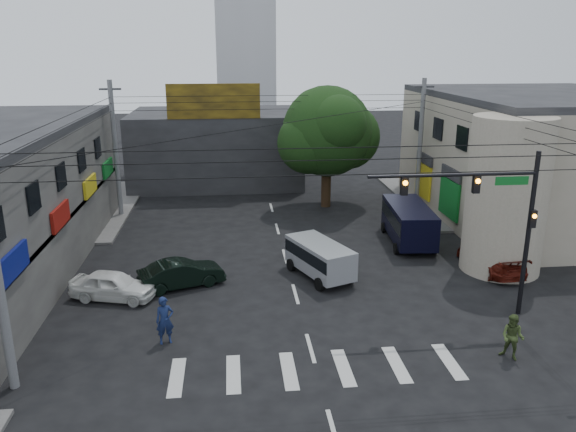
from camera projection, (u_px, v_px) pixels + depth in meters
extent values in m
plane|color=black|center=(301.00, 313.00, 24.64)|extent=(160.00, 160.00, 0.00)
cube|color=#514F4C|center=(19.00, 210.00, 39.97)|extent=(16.00, 16.00, 0.15)
cube|color=#514F4C|center=(501.00, 197.00, 43.55)|extent=(16.00, 16.00, 0.15)
cube|color=gray|center=(542.00, 159.00, 37.66)|extent=(14.00, 18.00, 8.00)
cylinder|color=gray|center=(507.00, 196.00, 28.39)|extent=(4.00, 4.00, 8.00)
cube|color=#232326|center=(217.00, 147.00, 48.13)|extent=(14.00, 10.00, 6.00)
cube|color=olive|center=(214.00, 101.00, 42.23)|extent=(7.00, 0.30, 2.60)
cylinder|color=black|center=(326.00, 177.00, 40.59)|extent=(0.70, 0.70, 4.40)
sphere|color=black|center=(327.00, 131.00, 39.64)|extent=(6.40, 6.40, 6.40)
cylinder|color=black|center=(528.00, 236.00, 23.60)|extent=(0.20, 0.20, 7.20)
cylinder|color=black|center=(453.00, 175.00, 22.47)|extent=(7.00, 0.14, 0.14)
cube|color=black|center=(476.00, 184.00, 22.68)|extent=(0.28, 0.22, 0.75)
cube|color=black|center=(404.00, 186.00, 22.38)|extent=(0.28, 0.22, 0.75)
sphere|color=orange|center=(478.00, 181.00, 22.51)|extent=(0.20, 0.20, 0.20)
sphere|color=orange|center=(405.00, 183.00, 22.21)|extent=(0.20, 0.20, 0.20)
cube|color=#0E6220|center=(512.00, 181.00, 22.80)|extent=(1.40, 0.06, 0.35)
cylinder|color=#59595B|center=(116.00, 150.00, 37.50)|extent=(0.32, 0.32, 9.20)
cylinder|color=#59595B|center=(420.00, 145.00, 39.59)|extent=(0.32, 0.32, 9.20)
imported|color=black|center=(182.00, 274.00, 27.21)|extent=(4.07, 5.02, 1.35)
imported|color=white|center=(113.00, 285.00, 25.88)|extent=(3.63, 4.75, 1.34)
imported|color=#51130B|center=(491.00, 258.00, 29.26)|extent=(2.63, 4.98, 1.36)
imported|color=#141F46|center=(165.00, 320.00, 21.92)|extent=(0.94, 0.83, 1.94)
imported|color=#384921|center=(513.00, 337.00, 20.81)|extent=(1.53, 1.53, 1.78)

